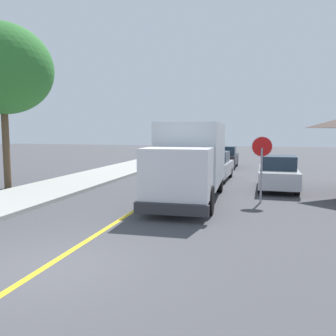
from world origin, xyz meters
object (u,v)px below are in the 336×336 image
box_truck (191,157)px  parked_car_near (214,166)px  parked_van_across (278,173)px  street_tree_near (2,69)px  stop_sign (262,157)px  parked_car_mid (225,158)px

box_truck → parked_car_near: size_ratio=1.62×
parked_van_across → street_tree_near: (-13.06, -3.19, 5.05)m
parked_van_across → stop_sign: size_ratio=1.67×
parked_car_mid → parked_van_across: (3.53, -9.55, 0.00)m
box_truck → parked_van_across: box_truck is taller
box_truck → street_tree_near: size_ratio=0.90×
parked_car_mid → street_tree_near: street_tree_near is taller
parked_car_near → street_tree_near: (-9.57, -5.76, 5.05)m
parked_car_mid → stop_sign: 13.32m
parked_van_across → street_tree_near: bearing=-166.3°
parked_car_mid → stop_sign: size_ratio=1.66×
parked_car_mid → parked_car_near: bearing=-89.7°
parked_car_mid → street_tree_near: bearing=-126.8°
parked_van_across → stop_sign: 3.70m
box_truck → stop_sign: bearing=0.2°
box_truck → stop_sign: (2.86, 0.01, 0.09)m
parked_van_across → box_truck: bearing=-136.7°
box_truck → parked_van_across: 5.14m
box_truck → parked_car_mid: bearing=89.3°
box_truck → parked_car_near: bearing=88.2°
parked_car_near → parked_van_across: 4.33m
parked_car_near → parked_car_mid: (-0.04, 6.99, 0.00)m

